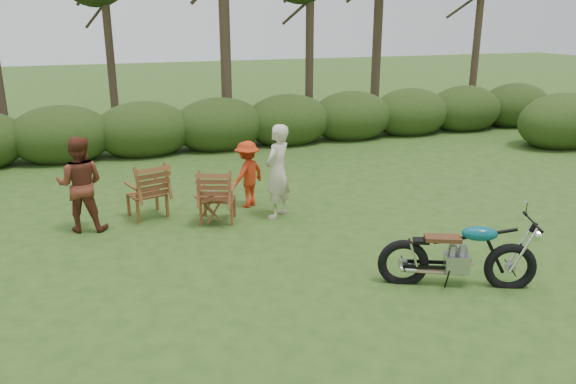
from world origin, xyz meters
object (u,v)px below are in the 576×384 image
object	(u,v)px
cup	(211,194)
adult_a	(278,216)
motorcycle	(454,284)
side_table	(210,210)
adult_b	(86,230)
lawn_chair_right	(218,221)
child	(248,206)
lawn_chair_left	(149,216)

from	to	relation	value
cup	adult_a	distance (m)	1.31
motorcycle	cup	size ratio (longest dim) A/B	15.55
adult_a	side_table	bearing A→B (deg)	-43.63
cup	adult_b	bearing A→B (deg)	168.35
lawn_chair_right	child	world-z (taller)	child
side_table	child	bearing A→B (deg)	38.01
child	adult_b	bearing A→B (deg)	-28.71
lawn_chair_right	side_table	distance (m)	0.30
motorcycle	child	distance (m)	4.47
adult_a	motorcycle	bearing A→B (deg)	71.60
adult_b	child	world-z (taller)	adult_b
adult_b	motorcycle	bearing A→B (deg)	155.53
cup	adult_a	bearing A→B (deg)	-3.10
lawn_chair_right	lawn_chair_left	xyz separation A→B (m)	(-1.14, 0.66, 0.00)
child	lawn_chair_left	bearing A→B (deg)	-35.25
adult_b	lawn_chair_left	bearing A→B (deg)	-148.99
adult_a	child	bearing A→B (deg)	-105.99
cup	child	bearing A→B (deg)	39.00
lawn_chair_left	cup	size ratio (longest dim) A/B	7.96
child	cup	bearing A→B (deg)	5.37
lawn_chair_left	adult_a	distance (m)	2.35
adult_a	child	distance (m)	0.83
cup	adult_a	xyz separation A→B (m)	(1.19, -0.06, -0.54)
side_table	adult_a	size ratio (longest dim) A/B	0.29
lawn_chair_left	lawn_chair_right	bearing A→B (deg)	134.40
side_table	adult_a	distance (m)	1.24
motorcycle	adult_b	distance (m)	6.06
motorcycle	lawn_chair_right	xyz separation A→B (m)	(-2.43, 3.52, 0.00)
motorcycle	adult_a	world-z (taller)	adult_a
lawn_chair_right	adult_a	world-z (taller)	adult_a
lawn_chair_right	lawn_chair_left	bearing A→B (deg)	-8.92
lawn_chair_left	cup	xyz separation A→B (m)	(1.01, -0.74, 0.54)
lawn_chair_left	cup	bearing A→B (deg)	128.27
motorcycle	side_table	distance (m)	4.31
adult_a	lawn_chair_left	bearing A→B (deg)	-60.46
lawn_chair_right	adult_a	xyz separation A→B (m)	(1.07, -0.15, 0.00)
lawn_chair_right	adult_b	distance (m)	2.25
lawn_chair_left	adult_a	size ratio (longest dim) A/B	0.59
adult_a	child	world-z (taller)	adult_a
motorcycle	cup	world-z (taller)	cup
lawn_chair_left	side_table	world-z (taller)	lawn_chair_left
side_table	adult_b	xyz separation A→B (m)	(-2.08, 0.43, -0.25)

